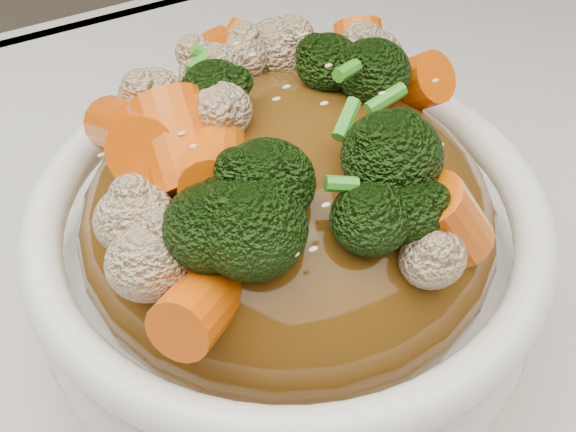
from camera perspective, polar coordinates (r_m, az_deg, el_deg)
bowl at (r=0.39m, az=0.00°, el=-3.70°), size 0.29×0.29×0.09m
sauce_base at (r=0.37m, az=0.00°, el=-0.36°), size 0.23×0.23×0.10m
carrots at (r=0.32m, az=0.00°, el=8.23°), size 0.23×0.23×0.06m
broccoli at (r=0.32m, az=0.00°, el=8.08°), size 0.23×0.23×0.05m
cauliflower at (r=0.32m, az=0.00°, el=7.77°), size 0.23×0.23×0.04m
scallions at (r=0.32m, az=0.00°, el=8.39°), size 0.17×0.17×0.02m
sesame_seeds at (r=0.32m, az=0.00°, el=8.39°), size 0.21×0.21×0.01m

